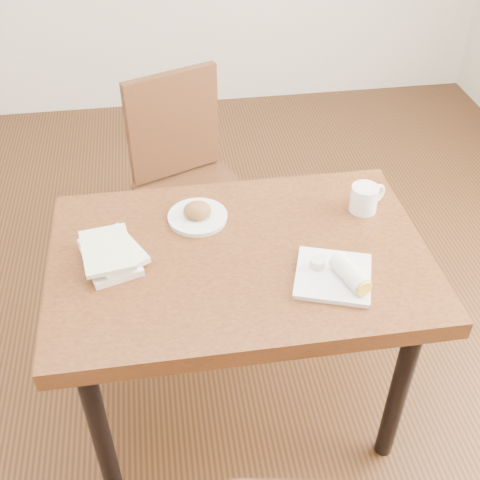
{
  "coord_description": "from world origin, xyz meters",
  "views": [
    {
      "loc": [
        -0.21,
        -1.36,
        1.95
      ],
      "look_at": [
        0.0,
        0.0,
        0.8
      ],
      "focal_mm": 45.0,
      "sensor_mm": 36.0,
      "label": 1
    }
  ],
  "objects": [
    {
      "name": "plate_burrito",
      "position": [
        0.26,
        -0.16,
        0.77
      ],
      "size": [
        0.27,
        0.27,
        0.07
      ],
      "color": "white",
      "rests_on": "table"
    },
    {
      "name": "ground",
      "position": [
        0.0,
        0.0,
        -0.01
      ],
      "size": [
        4.0,
        5.0,
        0.01
      ],
      "primitive_type": "cube",
      "color": "#472814",
      "rests_on": "ground"
    },
    {
      "name": "book_stack",
      "position": [
        -0.39,
        0.02,
        0.78
      ],
      "size": [
        0.22,
        0.25,
        0.06
      ],
      "color": "white",
      "rests_on": "table"
    },
    {
      "name": "coffee_mug",
      "position": [
        0.44,
        0.15,
        0.8
      ],
      "size": [
        0.13,
        0.09,
        0.09
      ],
      "color": "white",
      "rests_on": "table"
    },
    {
      "name": "plate_scone",
      "position": [
        -0.11,
        0.18,
        0.77
      ],
      "size": [
        0.19,
        0.19,
        0.06
      ],
      "color": "white",
      "rests_on": "table"
    },
    {
      "name": "table",
      "position": [
        0.0,
        0.0,
        0.66
      ],
      "size": [
        1.15,
        0.76,
        0.75
      ],
      "color": "brown",
      "rests_on": "ground"
    },
    {
      "name": "chair_far",
      "position": [
        -0.11,
        0.76,
        0.55
      ],
      "size": [
        0.55,
        0.55,
        0.95
      ],
      "color": "#4E2A16",
      "rests_on": "ground"
    }
  ]
}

